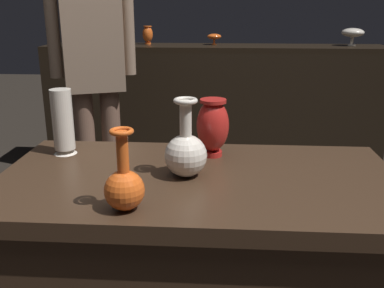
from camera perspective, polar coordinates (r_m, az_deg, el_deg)
name	(u,v)px	position (r m, az deg, el deg)	size (l,w,h in m)	color
back_display_shelf	(213,109)	(3.51, 2.75, 4.61)	(2.60, 0.40, 0.99)	black
vase_centerpiece	(186,152)	(1.29, -0.82, -1.04)	(0.13, 0.13, 0.24)	silver
vase_tall_behind	(124,185)	(1.10, -8.81, -5.34)	(0.10, 0.10, 0.21)	#E55B1E
vase_left_accent	(213,126)	(1.46, 2.72, 2.40)	(0.11, 0.11, 0.19)	red
vase_right_accent	(63,123)	(1.54, -16.44, 2.69)	(0.08, 0.08, 0.22)	silver
shelf_vase_center	(214,37)	(3.49, 2.91, 13.76)	(0.11, 0.11, 0.08)	#E55B1E
shelf_vase_far_left	(77,38)	(3.54, -14.70, 13.22)	(0.10, 0.10, 0.17)	red
shelf_vase_left	(148,34)	(3.54, -5.79, 14.01)	(0.08, 0.08, 0.14)	#E55B1E
shelf_vase_far_right	(353,33)	(3.60, 20.18, 13.41)	(0.17, 0.17, 0.13)	silver
visitor_near_left	(94,61)	(2.53, -12.69, 10.44)	(0.44, 0.28, 1.67)	brown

